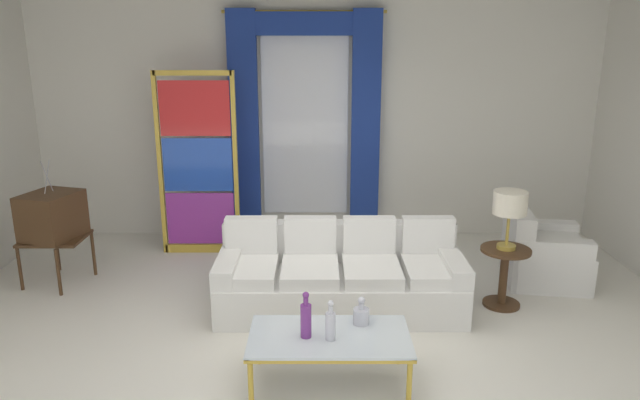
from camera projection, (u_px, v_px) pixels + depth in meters
ground_plane at (312, 345)px, 5.01m from camera, size 16.00×16.00×0.00m
wall_rear at (314, 122)px, 7.56m from camera, size 8.00×0.12×3.00m
curtained_window at (303, 105)px, 7.34m from camera, size 2.00×0.17×2.70m
couch_white_long at (338, 277)px, 5.68m from camera, size 2.34×0.93×0.86m
coffee_table at (328, 339)px, 4.37m from camera, size 1.21×0.66×0.41m
bottle_blue_decanter at (359, 315)px, 4.51m from camera, size 0.12×0.12×0.23m
bottle_crystal_tall at (329, 324)px, 4.26m from camera, size 0.08×0.08×0.31m
bottle_amber_squat at (304, 319)px, 4.29m from camera, size 0.08×0.08×0.36m
vintage_tv at (50, 218)px, 6.12m from camera, size 0.65×0.71×1.35m
armchair_white at (538, 255)px, 6.29m from camera, size 0.93×0.92×0.80m
stained_glass_divider at (196, 168)px, 6.92m from camera, size 0.95×0.05×2.20m
peacock_figurine at (240, 243)px, 6.86m from camera, size 0.44×0.60×0.50m
round_side_table at (502, 271)px, 5.68m from camera, size 0.48×0.48×0.59m
table_lamp_brass at (508, 205)px, 5.50m from camera, size 0.32×0.32×0.57m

